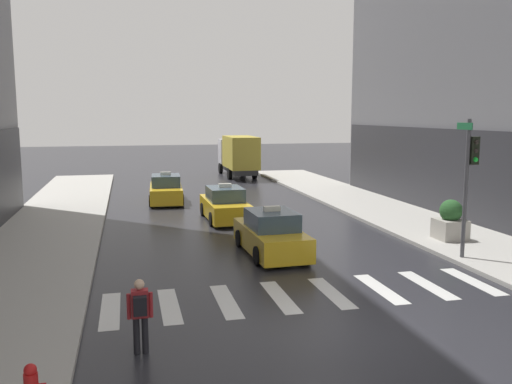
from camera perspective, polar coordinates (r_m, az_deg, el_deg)
The scene contains 10 objects.
ground_plane at distance 13.15m, azimuth 9.59°, elevation -14.76°, with size 160.00×160.00×0.00m, color #26262B.
crosswalk_markings at distance 15.77m, azimuth 5.27°, elevation -10.71°, with size 11.30×2.80×0.01m.
traffic_light_pole at distance 19.91m, azimuth 21.57°, elevation 2.30°, with size 0.44×0.84×4.80m.
taxi_lead at distance 19.91m, azimuth 1.60°, elevation -4.51°, with size 2.03×4.59×1.80m.
taxi_second at distance 26.27m, azimuth -3.30°, elevation -1.41°, with size 1.97×4.56×1.80m.
taxi_third at distance 31.89m, azimuth -9.46°, elevation 0.19°, with size 2.12×4.63×1.80m.
box_truck at distance 44.23m, azimuth -1.87°, elevation 3.98°, with size 2.35×7.56×3.35m.
pedestrian_with_backpack at distance 12.01m, azimuth -12.12°, elevation -12.13°, with size 0.55×0.43×1.65m.
fire_hydrant at distance 10.60m, azimuth -22.62°, elevation -18.16°, with size 0.48×0.24×0.72m.
planter_near_corner at distance 22.94m, azimuth 19.81°, elevation -2.92°, with size 1.10×1.10×1.60m.
Camera 1 is at (-4.83, -11.12, 5.10)m, focal length 37.96 mm.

